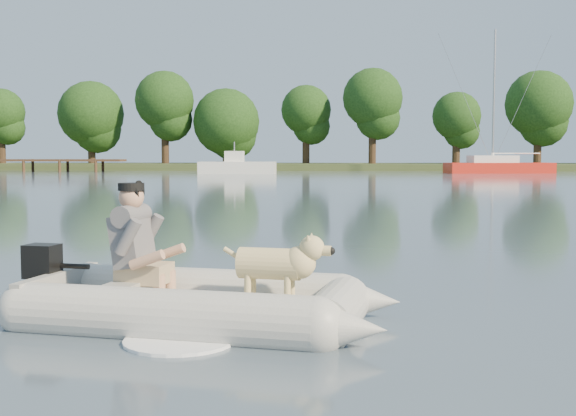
# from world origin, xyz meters

# --- Properties ---
(water) EXTENTS (160.00, 160.00, 0.00)m
(water) POSITION_xyz_m (0.00, 0.00, 0.00)
(water) COLOR slate
(water) RESTS_ON ground
(shore_bank) EXTENTS (160.00, 12.00, 0.70)m
(shore_bank) POSITION_xyz_m (0.00, 62.00, 0.25)
(shore_bank) COLOR #47512D
(shore_bank) RESTS_ON water
(dock) EXTENTS (18.00, 2.00, 1.04)m
(dock) POSITION_xyz_m (-26.00, 52.00, 0.52)
(dock) COLOR #4C331E
(dock) RESTS_ON water
(treeline) EXTENTS (84.66, 7.35, 9.27)m
(treeline) POSITION_xyz_m (5.75, 61.07, 5.30)
(treeline) COLOR #332316
(treeline) RESTS_ON shore_bank
(dinghy) EXTENTS (4.66, 3.67, 1.23)m
(dinghy) POSITION_xyz_m (-0.69, -0.31, 0.52)
(dinghy) COLOR #A8A9A3
(dinghy) RESTS_ON water
(man) EXTENTS (0.73, 0.65, 0.95)m
(man) POSITION_xyz_m (-1.29, -0.16, 0.69)
(man) COLOR #5E5D62
(man) RESTS_ON dinghy
(dog) EXTENTS (0.86, 0.43, 0.55)m
(dog) POSITION_xyz_m (-0.12, -0.37, 0.46)
(dog) COLOR #D3B879
(dog) RESTS_ON dinghy
(outboard_motor) EXTENTS (0.41, 0.32, 0.70)m
(outboard_motor) POSITION_xyz_m (-2.13, -0.05, 0.27)
(outboard_motor) COLOR black
(outboard_motor) RESTS_ON dinghy
(motorboat) EXTENTS (5.81, 2.24, 2.46)m
(motorboat) POSITION_xyz_m (-6.84, 46.73, 1.12)
(motorboat) COLOR white
(motorboat) RESTS_ON water
(sailboat) EXTENTS (8.28, 3.58, 11.01)m
(sailboat) POSITION_xyz_m (12.71, 49.81, 0.48)
(sailboat) COLOR red
(sailboat) RESTS_ON water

